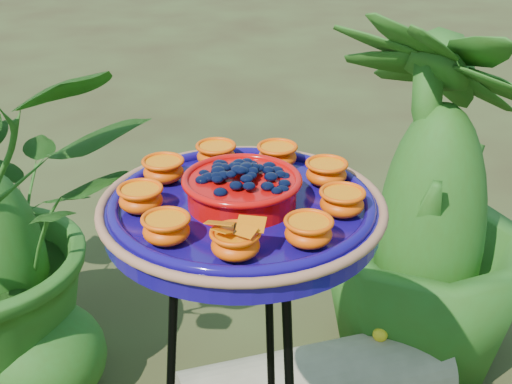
{
  "coord_description": "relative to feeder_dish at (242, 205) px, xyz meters",
  "views": [
    {
      "loc": [
        0.22,
        -1.04,
        1.38
      ],
      "look_at": [
        0.17,
        -0.08,
        0.89
      ],
      "focal_mm": 50.0,
      "sensor_mm": 36.0,
      "label": 1
    }
  ],
  "objects": [
    {
      "name": "feeder_dish",
      "position": [
        0.0,
        0.0,
        0.0
      ],
      "size": [
        0.54,
        0.54,
        0.1
      ],
      "rotation": [
        0.0,
        0.0,
        -0.33
      ],
      "color": "#120863",
      "rests_on": "tripod_stand"
    },
    {
      "name": "shrub_back_right",
      "position": [
        0.45,
        0.72,
        -0.36
      ],
      "size": [
        0.81,
        0.81,
        1.03
      ],
      "primitive_type": "imported",
      "rotation": [
        0.0,
        0.0,
        2.53
      ],
      "color": "#285215",
      "rests_on": "ground"
    }
  ]
}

